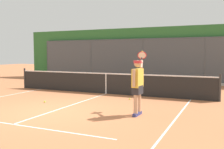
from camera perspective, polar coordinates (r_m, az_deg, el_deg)
ground_plane at (r=8.49m, az=-13.13°, el=-8.00°), size 60.00×60.00×0.00m
court_line_markings at (r=7.14m, az=-22.36°, el=-10.61°), size 7.60×10.33×0.01m
fence_backdrop at (r=17.55m, az=7.42°, el=4.35°), size 18.40×1.37×3.57m
tennis_net at (r=11.81m, az=-1.33°, el=-1.92°), size 9.77×0.09×1.07m
tennis_player at (r=7.65m, az=5.72°, el=-1.96°), size 0.43×1.39×1.94m
tennis_ball_near_net at (r=10.37m, az=3.94°, el=-5.41°), size 0.07×0.07×0.07m
tennis_ball_mid_court at (r=10.05m, az=-14.75°, el=-5.88°), size 0.07×0.07×0.07m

